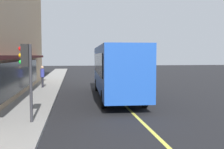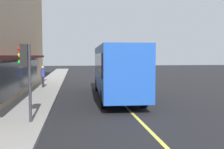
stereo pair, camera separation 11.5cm
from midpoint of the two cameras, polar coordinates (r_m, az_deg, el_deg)
ground at (r=16.30m, az=2.34°, el=-6.11°), size 120.00×120.00×0.00m
sidewalk at (r=16.21m, az=-16.58°, el=-6.07°), size 80.00×2.44×0.15m
lane_centre_stripe at (r=16.30m, az=2.34°, el=-6.10°), size 36.00×0.16×0.01m
bus at (r=18.06m, az=1.09°, el=1.24°), size 11.22×2.94×3.50m
traffic_light at (r=11.33m, az=-17.85°, el=2.10°), size 0.30×0.52×3.20m
pedestrian_mid_block at (r=23.49m, az=-14.52°, el=0.03°), size 0.34×0.34×1.85m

